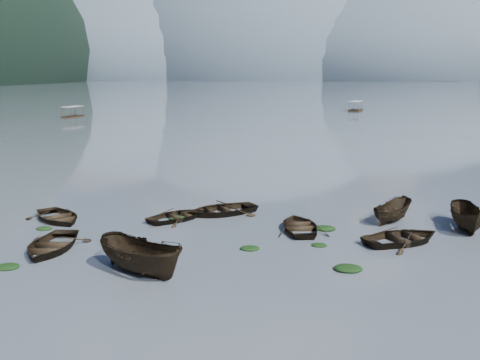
# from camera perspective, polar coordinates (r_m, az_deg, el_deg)

# --- Properties ---
(ground_plane) EXTENTS (2400.00, 2400.00, 0.00)m
(ground_plane) POSITION_cam_1_polar(r_m,az_deg,el_deg) (24.19, -2.82, -10.23)
(ground_plane) COLOR #555E6A
(haze_mtn_a) EXTENTS (520.00, 520.00, 280.00)m
(haze_mtn_a) POSITION_cam_1_polar(r_m,az_deg,el_deg) (959.17, -10.51, 10.55)
(haze_mtn_a) COLOR #475666
(haze_mtn_a) RESTS_ON ground
(haze_mtn_b) EXTENTS (520.00, 520.00, 340.00)m
(haze_mtn_b) POSITION_cam_1_polar(r_m,az_deg,el_deg) (924.48, 1.71, 10.71)
(haze_mtn_b) COLOR #475666
(haze_mtn_b) RESTS_ON ground
(haze_mtn_c) EXTENTS (520.00, 520.00, 260.00)m
(haze_mtn_c) POSITION_cam_1_polar(r_m,az_deg,el_deg) (932.37, 14.28, 10.38)
(haze_mtn_c) COLOR #475666
(haze_mtn_c) RESTS_ON ground
(rowboat_0) EXTENTS (3.55, 4.80, 0.96)m
(rowboat_0) POSITION_cam_1_polar(r_m,az_deg,el_deg) (29.23, -19.49, -7.04)
(rowboat_0) COLOR black
(rowboat_0) RESTS_ON ground
(rowboat_1) EXTENTS (4.86, 4.93, 0.84)m
(rowboat_1) POSITION_cam_1_polar(r_m,az_deg,el_deg) (33.39, -6.63, -4.20)
(rowboat_1) COLOR black
(rowboat_1) RESTS_ON ground
(rowboat_2) EXTENTS (5.19, 4.24, 1.92)m
(rowboat_2) POSITION_cam_1_polar(r_m,az_deg,el_deg) (24.86, -10.41, -9.80)
(rowboat_2) COLOR black
(rowboat_2) RESTS_ON ground
(rowboat_3) EXTENTS (3.63, 4.63, 0.87)m
(rowboat_3) POSITION_cam_1_polar(r_m,az_deg,el_deg) (31.20, 6.40, -5.30)
(rowboat_3) COLOR black
(rowboat_3) RESTS_ON ground
(rowboat_4) EXTENTS (5.59, 5.08, 0.95)m
(rowboat_4) POSITION_cam_1_polar(r_m,az_deg,el_deg) (30.01, 16.96, -6.41)
(rowboat_4) COLOR black
(rowboat_4) RESTS_ON ground
(rowboat_5) EXTENTS (2.04, 4.53, 1.70)m
(rowboat_5) POSITION_cam_1_polar(r_m,az_deg,el_deg) (33.80, 23.05, -4.85)
(rowboat_5) COLOR black
(rowboat_5) RESTS_ON ground
(rowboat_6) EXTENTS (5.30, 5.33, 0.91)m
(rowboat_6) POSITION_cam_1_polar(r_m,az_deg,el_deg) (34.73, -18.82, -4.13)
(rowboat_6) COLOR black
(rowboat_6) RESTS_ON ground
(rowboat_7) EXTENTS (5.82, 5.41, 0.98)m
(rowboat_7) POSITION_cam_1_polar(r_m,az_deg,el_deg) (34.48, -2.01, -3.63)
(rowboat_7) COLOR black
(rowboat_7) RESTS_ON ground
(rowboat_8) EXTENTS (3.42, 3.98, 1.49)m
(rowboat_8) POSITION_cam_1_polar(r_m,az_deg,el_deg) (34.10, 15.86, -4.23)
(rowboat_8) COLOR black
(rowboat_8) RESTS_ON ground
(weed_clump_0) EXTENTS (1.13, 0.93, 0.25)m
(weed_clump_0) POSITION_cam_1_polar(r_m,az_deg,el_deg) (27.35, -23.55, -8.60)
(weed_clump_0) COLOR black
(weed_clump_0) RESTS_ON ground
(weed_clump_1) EXTENTS (1.02, 0.81, 0.22)m
(weed_clump_1) POSITION_cam_1_polar(r_m,az_deg,el_deg) (27.68, 1.06, -7.40)
(weed_clump_1) COLOR black
(weed_clump_1) RESTS_ON ground
(weed_clump_2) EXTENTS (1.32, 1.06, 0.29)m
(weed_clump_2) POSITION_cam_1_polar(r_m,az_deg,el_deg) (25.38, 11.46, -9.40)
(weed_clump_2) COLOR black
(weed_clump_2) RESTS_ON ground
(weed_clump_3) EXTENTS (0.83, 0.70, 0.18)m
(weed_clump_3) POSITION_cam_1_polar(r_m,az_deg,el_deg) (28.51, 8.45, -6.96)
(weed_clump_3) COLOR black
(weed_clump_3) RESTS_ON ground
(weed_clump_4) EXTENTS (0.99, 0.79, 0.21)m
(weed_clump_4) POSITION_cam_1_polar(r_m,az_deg,el_deg) (30.33, 13.71, -6.05)
(weed_clump_4) COLOR black
(weed_clump_4) RESTS_ON ground
(weed_clump_5) EXTENTS (0.94, 0.76, 0.20)m
(weed_clump_5) POSITION_cam_1_polar(r_m,az_deg,el_deg) (33.12, -20.15, -4.95)
(weed_clump_5) COLOR black
(weed_clump_5) RESTS_ON ground
(weed_clump_6) EXTENTS (1.08, 0.90, 0.22)m
(weed_clump_6) POSITION_cam_1_polar(r_m,az_deg,el_deg) (33.50, -6.70, -4.14)
(weed_clump_6) COLOR black
(weed_clump_6) RESTS_ON ground
(weed_clump_7) EXTENTS (1.25, 1.00, 0.27)m
(weed_clump_7) POSITION_cam_1_polar(r_m,az_deg,el_deg) (31.43, 9.04, -5.25)
(weed_clump_7) COLOR black
(weed_clump_7) RESTS_ON ground
(pontoon_left) EXTENTS (3.06, 5.81, 2.12)m
(pontoon_left) POSITION_cam_1_polar(r_m,az_deg,el_deg) (117.04, -17.39, 6.42)
(pontoon_left) COLOR black
(pontoon_left) RESTS_ON ground
(pontoon_centre) EXTENTS (4.26, 6.44, 2.28)m
(pontoon_centre) POSITION_cam_1_polar(r_m,az_deg,el_deg) (133.42, 12.22, 7.21)
(pontoon_centre) COLOR black
(pontoon_centre) RESTS_ON ground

